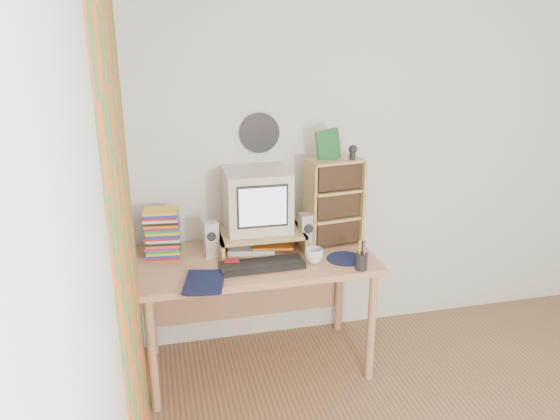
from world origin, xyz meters
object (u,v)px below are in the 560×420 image
desk (254,273)px  diary (185,280)px  mug (314,256)px  cd_rack (334,202)px  keyboard (262,265)px  crt_monitor (258,201)px  dvd_stack (163,234)px

desk → diary: 0.57m
desk → mug: 0.42m
cd_rack → keyboard: bearing=-160.9°
crt_monitor → dvd_stack: bearing=-178.8°
diary → crt_monitor: bearing=52.8°
cd_rack → mug: bearing=-136.0°
crt_monitor → keyboard: crt_monitor is taller
dvd_stack → keyboard: bearing=-23.0°
keyboard → mug: (0.31, 0.00, 0.03)m
desk → mug: bearing=-34.4°
desk → keyboard: size_ratio=2.92×
cd_rack → diary: cd_rack is taller
cd_rack → diary: bearing=-166.6°
crt_monitor → keyboard: 0.42m
desk → cd_rack: size_ratio=2.56×
dvd_stack → cd_rack: (1.05, -0.04, 0.13)m
desk → mug: size_ratio=12.73×
crt_monitor → diary: bearing=-138.5°
crt_monitor → dvd_stack: 0.60m
keyboard → cd_rack: bearing=25.2°
desk → diary: size_ratio=5.52×
keyboard → mug: mug is taller
crt_monitor → mug: bearing=-47.4°
dvd_stack → mug: (0.85, -0.30, -0.10)m
mug → desk: bearing=145.6°
desk → cd_rack: (0.52, 0.04, 0.41)m
diary → cd_rack: bearing=33.4°
dvd_stack → crt_monitor: bearing=6.5°
dvd_stack → cd_rack: size_ratio=0.51×
mug → diary: 0.76m
keyboard → diary: (-0.44, -0.11, 0.01)m
diary → keyboard: bearing=26.3°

